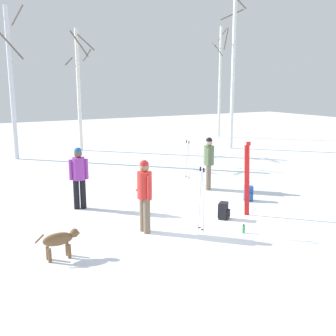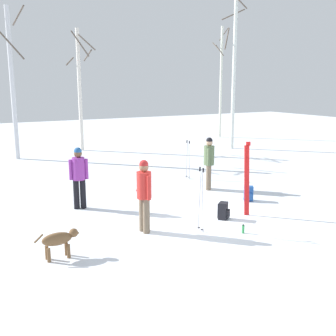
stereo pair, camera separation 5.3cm
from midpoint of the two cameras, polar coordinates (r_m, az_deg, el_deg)
ground_plane at (r=10.09m, az=4.83°, el=-8.03°), size 60.00×60.00×0.00m
person_0 at (r=13.24m, az=5.60°, el=1.14°), size 0.36×0.43×1.72m
person_1 at (r=11.39m, az=-12.51°, el=-0.83°), size 0.51×0.34×1.72m
person_2 at (r=9.37m, az=-3.46°, el=-3.29°), size 0.34×0.52×1.72m
dog at (r=8.43m, az=-15.05°, el=-9.70°), size 0.90×0.24×0.57m
ski_pair_planted_0 at (r=10.76m, az=10.86°, el=-1.55°), size 0.19×0.09×1.96m
ski_pair_lying_1 at (r=14.02m, az=-3.75°, el=-2.29°), size 1.12×1.56×0.05m
ski_poles_0 at (r=14.74m, az=2.66°, el=1.35°), size 0.07×0.26×1.40m
ski_poles_1 at (r=9.46m, az=4.56°, el=-4.19°), size 0.07×0.24×1.54m
backpack_0 at (r=12.28m, az=11.07°, el=-3.55°), size 0.33×0.34×0.44m
backpack_1 at (r=10.56m, az=7.67°, el=-5.98°), size 0.34×0.35×0.44m
water_bottle_0 at (r=9.71m, az=10.38°, el=-8.40°), size 0.06×0.06×0.21m
birch_tree_0 at (r=19.70m, az=-21.18°, el=11.30°), size 1.39×1.23×6.71m
birch_tree_1 at (r=21.34m, az=-12.43°, el=10.98°), size 1.51×1.51×6.07m
birch_tree_2 at (r=21.80m, az=9.00°, el=13.16°), size 1.43×1.25×7.69m
birch_tree_3 at (r=26.41m, az=7.20°, el=11.97°), size 0.90×0.87×6.85m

